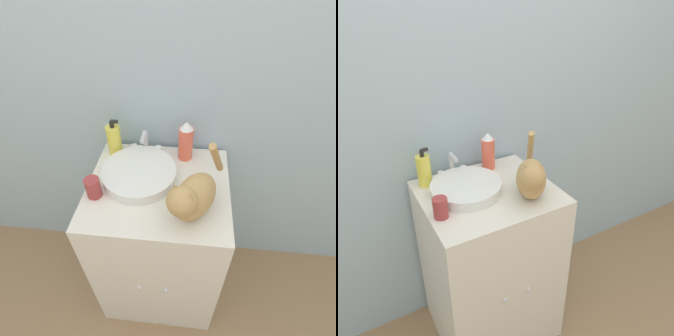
{
  "view_description": "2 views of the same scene",
  "coord_description": "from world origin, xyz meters",
  "views": [
    {
      "loc": [
        0.12,
        -0.49,
        1.73
      ],
      "look_at": [
        0.04,
        0.26,
        1.02
      ],
      "focal_mm": 28.0,
      "sensor_mm": 36.0,
      "label": 1
    },
    {
      "loc": [
        -0.55,
        -0.88,
        1.72
      ],
      "look_at": [
        0.07,
        0.22,
        1.04
      ],
      "focal_mm": 35.0,
      "sensor_mm": 36.0,
      "label": 2
    }
  ],
  "objects": [
    {
      "name": "cat",
      "position": [
        0.15,
        0.13,
        1.01
      ],
      "size": [
        0.24,
        0.33,
        0.27
      ],
      "rotation": [
        0.0,
        0.0,
        -2.1
      ],
      "color": "tan",
      "rests_on": "vanity_cabinet"
    },
    {
      "name": "cup",
      "position": [
        -0.25,
        0.19,
        0.95
      ],
      "size": [
        0.06,
        0.06,
        0.09
      ],
      "color": "#9E3838",
      "rests_on": "vanity_cabinet"
    },
    {
      "name": "spray_bottle",
      "position": [
        0.1,
        0.47,
        1.0
      ],
      "size": [
        0.07,
        0.07,
        0.2
      ],
      "color": "#EF6047",
      "rests_on": "vanity_cabinet"
    },
    {
      "name": "faucet",
      "position": [
        -0.09,
        0.48,
        0.96
      ],
      "size": [
        0.15,
        0.09,
        0.13
      ],
      "color": "silver",
      "rests_on": "vanity_cabinet"
    },
    {
      "name": "soap_bottle",
      "position": [
        -0.23,
        0.46,
        0.99
      ],
      "size": [
        0.07,
        0.07,
        0.19
      ],
      "color": "#EADB4C",
      "rests_on": "vanity_cabinet"
    },
    {
      "name": "wall_back",
      "position": [
        0.0,
        0.58,
        1.25
      ],
      "size": [
        6.0,
        0.05,
        2.5
      ],
      "color": "#9EB7C6",
      "rests_on": "ground_plane"
    },
    {
      "name": "vanity_cabinet",
      "position": [
        0.0,
        0.27,
        0.45
      ],
      "size": [
        0.61,
        0.55,
        0.91
      ],
      "color": "silver",
      "rests_on": "ground_plane"
    },
    {
      "name": "sink_basin",
      "position": [
        -0.09,
        0.31,
        0.93
      ],
      "size": [
        0.33,
        0.33,
        0.05
      ],
      "color": "white",
      "rests_on": "vanity_cabinet"
    },
    {
      "name": "ground_plane",
      "position": [
        0.0,
        0.0,
        0.0
      ],
      "size": [
        8.0,
        8.0,
        0.0
      ],
      "primitive_type": "plane",
      "color": "#997551"
    }
  ]
}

